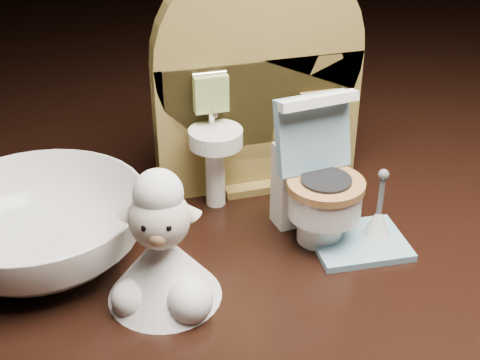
# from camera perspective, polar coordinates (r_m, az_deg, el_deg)

# --- Properties ---
(backdrop_panel) EXTENTS (0.13, 0.05, 0.15)m
(backdrop_panel) POSITION_cam_1_polar(r_m,az_deg,el_deg) (0.41, 1.55, 7.81)
(backdrop_panel) COLOR olive
(backdrop_panel) RESTS_ON ground
(toy_toilet) EXTENTS (0.05, 0.06, 0.09)m
(toy_toilet) POSITION_cam_1_polar(r_m,az_deg,el_deg) (0.38, 6.46, -0.49)
(toy_toilet) COLOR white
(toy_toilet) RESTS_ON ground
(bath_mat) EXTENTS (0.05, 0.05, 0.00)m
(bath_mat) POSITION_cam_1_polar(r_m,az_deg,el_deg) (0.38, 10.09, -5.28)
(bath_mat) COLOR #75A2B9
(bath_mat) RESTS_ON ground
(toilet_brush) EXTENTS (0.02, 0.02, 0.05)m
(toilet_brush) POSITION_cam_1_polar(r_m,az_deg,el_deg) (0.39, 11.68, -3.51)
(toilet_brush) COLOR white
(toilet_brush) RESTS_ON ground
(plush_lamb) EXTENTS (0.06, 0.06, 0.07)m
(plush_lamb) POSITION_cam_1_polar(r_m,az_deg,el_deg) (0.33, -6.61, -6.51)
(plush_lamb) COLOR white
(plush_lamb) RESTS_ON ground
(ceramic_bowl) EXTENTS (0.15, 0.15, 0.04)m
(ceramic_bowl) POSITION_cam_1_polar(r_m,az_deg,el_deg) (0.38, -16.68, -4.00)
(ceramic_bowl) COLOR white
(ceramic_bowl) RESTS_ON ground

